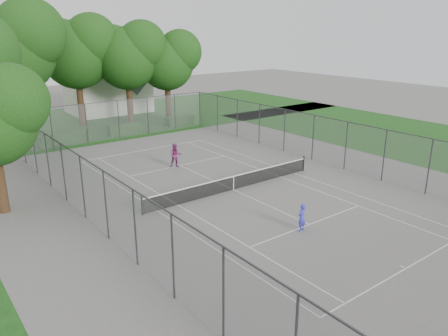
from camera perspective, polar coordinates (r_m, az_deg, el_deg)
ground at (r=27.69m, az=1.25°, el=-2.87°), size 120.00×120.00×0.00m
grass_far at (r=49.95m, az=-17.72°, el=5.73°), size 60.00×20.00×0.00m
grass_right at (r=44.28m, az=24.21°, el=3.51°), size 16.00×40.00×0.00m
court_markings at (r=27.68m, az=1.25°, el=-2.86°), size 11.03×23.83×0.01m
tennis_net at (r=27.51m, az=1.26°, el=-1.88°), size 12.87×0.10×1.10m
perimeter_fence at (r=27.10m, az=1.28°, el=0.71°), size 18.08×34.08×3.52m
tree_far_left at (r=42.78m, az=-26.02°, el=14.38°), size 8.57×7.83×12.32m
tree_far_midleft at (r=47.61m, az=-18.70°, el=14.51°), size 7.83×7.15×11.25m
tree_far_midright at (r=47.34m, az=-12.46°, el=14.45°), size 7.38×6.74×10.61m
tree_far_right at (r=48.50m, az=-7.40°, el=14.02°), size 6.73×6.14×9.67m
hedge_left at (r=40.85m, az=-20.24°, el=3.68°), size 4.40×1.32×1.10m
hedge_mid at (r=43.19m, az=-12.83°, el=5.02°), size 3.25×0.93×1.02m
hedge_right at (r=46.41m, az=-5.81°, el=6.18°), size 3.00×1.10×0.90m
house at (r=54.77m, az=-15.07°, el=11.62°), size 8.75×6.78×10.89m
girl_player at (r=22.39m, az=10.11°, el=-6.36°), size 0.59×0.46×1.45m
woman_player at (r=32.09m, az=-6.35°, el=1.64°), size 1.05×0.95×1.77m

